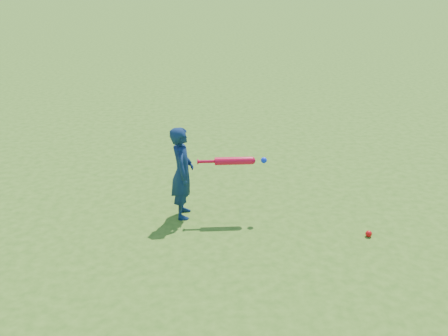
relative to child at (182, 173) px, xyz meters
name	(u,v)px	position (x,y,z in m)	size (l,w,h in m)	color
ground	(131,235)	(-0.58, -0.47, -0.57)	(80.00, 80.00, 0.00)	#376317
child	(182,173)	(0.00, 0.00, 0.00)	(0.42, 0.27, 1.14)	#0F2346
ground_ball_red	(369,234)	(2.13, -0.58, -0.53)	(0.07, 0.07, 0.07)	red
bat_swing	(236,161)	(0.64, -0.03, 0.16)	(0.83, 0.11, 0.09)	red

